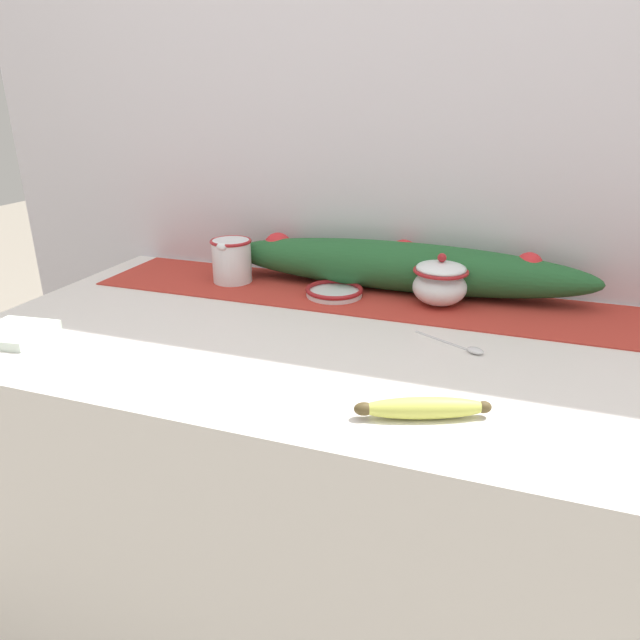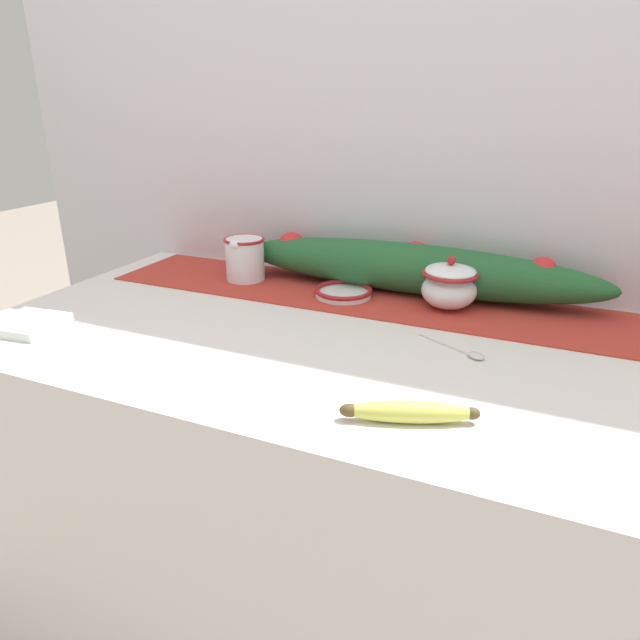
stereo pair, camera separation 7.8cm
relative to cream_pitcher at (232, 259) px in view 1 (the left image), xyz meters
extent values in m
cube|color=silver|center=(0.41, -0.24, -0.50)|extent=(1.58, 0.76, 0.88)
cube|color=silver|center=(0.41, 0.16, 0.26)|extent=(2.38, 0.04, 2.40)
cube|color=#B23328|center=(0.41, 0.00, -0.06)|extent=(1.46, 0.26, 0.00)
cylinder|color=white|center=(0.00, 0.00, 0.00)|extent=(0.10, 0.10, 0.11)
torus|color=#A31E23|center=(0.00, 0.00, 0.05)|extent=(0.10, 0.10, 0.01)
torus|color=white|center=(0.00, 0.06, 0.00)|extent=(0.05, 0.01, 0.05)
ellipsoid|color=white|center=(0.00, -0.05, 0.04)|extent=(0.03, 0.02, 0.02)
ellipsoid|color=white|center=(0.52, 0.00, -0.02)|extent=(0.12, 0.12, 0.08)
torus|color=#A31E23|center=(0.52, 0.00, 0.02)|extent=(0.12, 0.12, 0.01)
ellipsoid|color=white|center=(0.52, 0.00, 0.03)|extent=(0.11, 0.11, 0.03)
sphere|color=#A31E23|center=(0.52, 0.00, 0.05)|extent=(0.02, 0.02, 0.02)
cylinder|color=white|center=(0.28, -0.02, -0.05)|extent=(0.13, 0.13, 0.01)
torus|color=#A31E23|center=(0.28, -0.02, -0.04)|extent=(0.14, 0.14, 0.01)
ellipsoid|color=#CCD156|center=(0.57, -0.49, -0.04)|extent=(0.19, 0.10, 0.03)
ellipsoid|color=brown|center=(0.48, -0.52, -0.04)|extent=(0.03, 0.03, 0.02)
ellipsoid|color=brown|center=(0.65, -0.46, -0.04)|extent=(0.03, 0.03, 0.02)
cube|color=silver|center=(0.55, -0.20, -0.06)|extent=(0.11, 0.06, 0.00)
ellipsoid|color=silver|center=(0.62, -0.24, -0.06)|extent=(0.04, 0.04, 0.01)
cube|color=silver|center=(-0.24, -0.46, -0.05)|extent=(0.14, 0.14, 0.02)
ellipsoid|color=#235B2D|center=(0.41, 0.07, 0.00)|extent=(0.89, 0.13, 0.12)
sphere|color=red|center=(0.09, 0.09, 0.02)|extent=(0.07, 0.07, 0.07)
sphere|color=red|center=(0.27, 0.06, 0.02)|extent=(0.07, 0.07, 0.07)
sphere|color=red|center=(0.41, 0.09, 0.02)|extent=(0.08, 0.08, 0.08)
sphere|color=red|center=(0.57, 0.08, 0.02)|extent=(0.05, 0.05, 0.05)
sphere|color=red|center=(0.70, 0.08, 0.03)|extent=(0.06, 0.06, 0.06)
camera|label=1|loc=(0.66, -1.23, 0.38)|focal=32.00mm
camera|label=2|loc=(0.73, -1.20, 0.38)|focal=32.00mm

